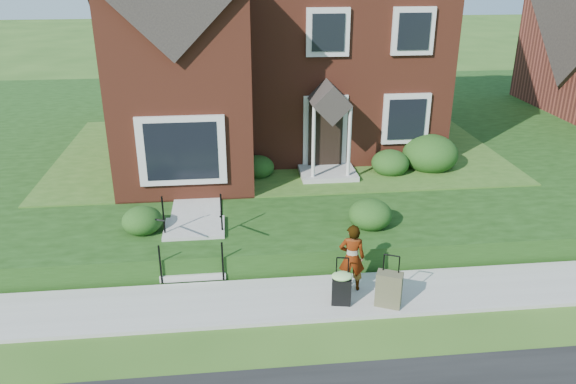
{
  "coord_description": "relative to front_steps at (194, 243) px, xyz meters",
  "views": [
    {
      "loc": [
        -1.6,
        -9.64,
        6.47
      ],
      "look_at": [
        -0.33,
        2.0,
        1.58
      ],
      "focal_mm": 35.0,
      "sensor_mm": 36.0,
      "label": 1
    }
  ],
  "objects": [
    {
      "name": "sidewalk",
      "position": [
        2.5,
        -1.84,
        -0.43
      ],
      "size": [
        60.0,
        1.6,
        0.08
      ],
      "primitive_type": "cube",
      "color": "#9E9B93",
      "rests_on": "ground"
    },
    {
      "name": "foundation_shrubs",
      "position": [
        3.01,
        3.16,
        0.62
      ],
      "size": [
        10.02,
        5.01,
        1.15
      ],
      "color": "#133810",
      "rests_on": "terrace"
    },
    {
      "name": "suitcase_black",
      "position": [
        2.99,
        -2.16,
        0.0
      ],
      "size": [
        0.48,
        0.42,
        1.02
      ],
      "rotation": [
        0.0,
        0.0,
        -0.19
      ],
      "color": "black",
      "rests_on": "sidewalk"
    },
    {
      "name": "front_steps",
      "position": [
        0.0,
        0.0,
        0.0
      ],
      "size": [
        1.4,
        2.02,
        1.5
      ],
      "color": "#9E9B93",
      "rests_on": "ground"
    },
    {
      "name": "walkway",
      "position": [
        0.0,
        3.16,
        0.16
      ],
      "size": [
        1.2,
        6.0,
        0.06
      ],
      "primitive_type": "cube",
      "color": "#9E9B93",
      "rests_on": "terrace"
    },
    {
      "name": "woman",
      "position": [
        3.29,
        -1.63,
        0.34
      ],
      "size": [
        0.59,
        0.44,
        1.47
      ],
      "primitive_type": "imported",
      "rotation": [
        0.0,
        0.0,
        2.97
      ],
      "color": "#999999",
      "rests_on": "sidewalk"
    },
    {
      "name": "terrace",
      "position": [
        6.5,
        9.06,
        -0.17
      ],
      "size": [
        44.0,
        20.0,
        0.6
      ],
      "primitive_type": "cube",
      "color": "#16330D",
      "rests_on": "ground"
    },
    {
      "name": "suitcase_olive",
      "position": [
        3.9,
        -2.31,
        -0.03
      ],
      "size": [
        0.57,
        0.46,
        1.09
      ],
      "rotation": [
        0.0,
        0.0,
        -0.43
      ],
      "color": "#4F4D34",
      "rests_on": "sidewalk"
    },
    {
      "name": "ground",
      "position": [
        2.5,
        -1.84,
        -0.47
      ],
      "size": [
        120.0,
        120.0,
        0.0
      ],
      "primitive_type": "plane",
      "color": "#2D5119",
      "rests_on": "ground"
    }
  ]
}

